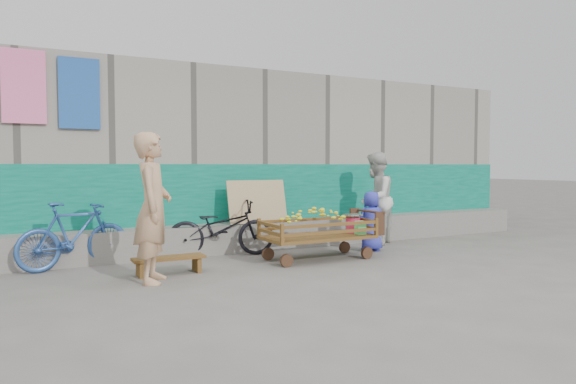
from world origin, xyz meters
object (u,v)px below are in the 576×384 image
vendor_man (153,208)px  woman (376,198)px  child (371,221)px  bench (169,261)px  bicycle_dark (221,228)px  bicycle_blue (74,235)px  banana_cart (316,225)px

vendor_man → woman: bearing=-52.4°
child → bench: bearing=15.6°
bicycle_dark → bicycle_blue: 2.07m
bench → vendor_man: vendor_man is taller
banana_cart → woman: (1.66, 0.78, 0.30)m
child → bicycle_blue: child is taller
bench → woman: woman is taller
child → bicycle_blue: 4.43m
woman → bench: bearing=-24.5°
banana_cart → bicycle_blue: bearing=163.8°
banana_cart → bench: size_ratio=1.94×
bench → child: child is taller
vendor_man → child: vendor_man is taller
bench → woman: size_ratio=0.56×
bench → vendor_man: bearing=-127.5°
banana_cart → woman: 1.86m
bench → bicycle_blue: (-1.03, 0.93, 0.28)m
banana_cart → woman: woman is taller
vendor_man → bicycle_blue: bearing=52.3°
bench → vendor_man: (-0.27, -0.36, 0.72)m
child → bicycle_blue: size_ratio=0.65×
woman → bicycle_blue: woman is taller
woman → bicycle_dark: woman is taller
banana_cart → child: child is taller
vendor_man → child: size_ratio=1.83×
child → bicycle_dark: bearing=-5.1°
banana_cart → bicycle_blue: bicycle_blue is taller
vendor_man → child: (3.63, 0.62, -0.40)m
woman → bicycle_blue: 4.87m
vendor_man → bicycle_dark: bearing=-23.4°
bicycle_dark → vendor_man: bearing=148.5°
woman → banana_cart: bearing=-11.0°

